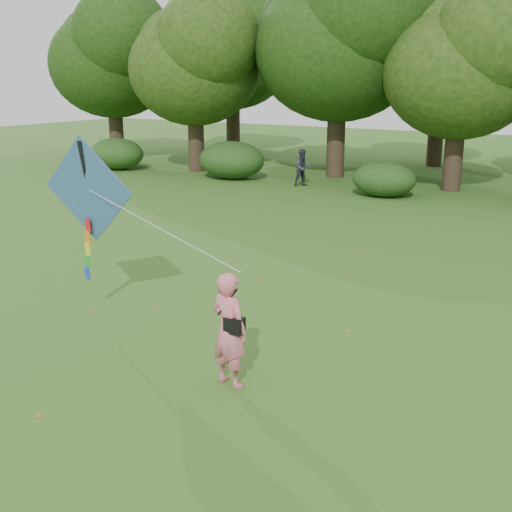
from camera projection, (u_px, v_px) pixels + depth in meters
The scene contains 7 objects.
ground at pixel (239, 380), 10.52m from camera, with size 100.00×100.00×0.00m, color #265114.
man_kite_flyer at pixel (229, 330), 10.12m from camera, with size 0.69×0.45×1.89m, color #E0697C.
bystander_left at pixel (303, 168), 28.80m from camera, with size 0.81×0.63×1.67m, color #2B2B39.
crossbody_bag at pixel (234, 324), 10.00m from camera, with size 0.43×0.20×0.73m.
flying_kite at pixel (89, 192), 12.69m from camera, with size 5.45×1.48×2.98m.
shrub_band at pixel (468, 181), 25.09m from camera, with size 39.15×3.22×1.88m.
fallen_leaves at pixel (345, 304), 13.99m from camera, with size 9.82×12.43×0.01m.
Camera 1 is at (5.25, -8.02, 4.80)m, focal length 45.00 mm.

